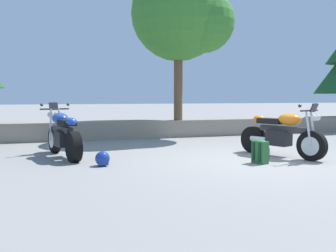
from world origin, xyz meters
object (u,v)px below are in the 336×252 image
Objects in this scene: rider_helmet at (103,159)px; leafy_tree_mid_left at (184,16)px; motorcycle_blue_near_left at (63,135)px; motorcycle_orange_centre at (282,135)px; rider_backpack at (260,151)px.

leafy_tree_mid_left is (3.13, 4.27, 3.75)m from rider_helmet.
motorcycle_blue_near_left is 1.04× the size of motorcycle_orange_centre.
motorcycle_orange_centre is at bearing -80.08° from leafy_tree_mid_left.
rider_helmet is at bearing -62.18° from motorcycle_blue_near_left.
rider_helmet is at bearing 168.32° from rider_backpack.
leafy_tree_mid_left is at bearing 53.79° from rider_helmet.
leafy_tree_mid_left is (0.11, 4.89, 3.65)m from rider_backpack.
motorcycle_orange_centre is 6.98× the size of rider_helmet.
motorcycle_orange_centre is 0.40× the size of leafy_tree_mid_left.
motorcycle_blue_near_left is 4.19m from rider_backpack.
rider_backpack is at bearing -27.57° from motorcycle_blue_near_left.
motorcycle_blue_near_left and motorcycle_orange_centre have the same top height.
motorcycle_blue_near_left is at bearing -142.26° from leafy_tree_mid_left.
leafy_tree_mid_left reaches higher than rider_backpack.
motorcycle_orange_centre is 1.06m from rider_backpack.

